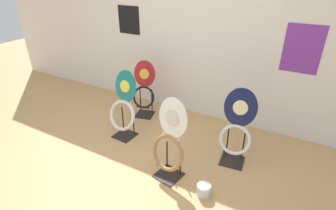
{
  "coord_description": "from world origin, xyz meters",
  "views": [
    {
      "loc": [
        1.62,
        -1.65,
        2.13
      ],
      "look_at": [
        0.16,
        0.99,
        0.55
      ],
      "focal_mm": 28.0,
      "sensor_mm": 36.0,
      "label": 1
    }
  ],
  "objects_px": {
    "toilet_seat_display_crimson_swirl": "(144,89)",
    "toilet_seat_display_navy_moon": "(237,130)",
    "toilet_seat_display_white_plain": "(169,145)",
    "toilet_seat_display_teal_sax": "(123,109)",
    "paint_can": "(204,190)"
  },
  "relations": [
    {
      "from": "toilet_seat_display_teal_sax",
      "to": "toilet_seat_display_white_plain",
      "type": "distance_m",
      "value": 1.03
    },
    {
      "from": "paint_can",
      "to": "toilet_seat_display_crimson_swirl",
      "type": "bearing_deg",
      "value": 142.4
    },
    {
      "from": "toilet_seat_display_teal_sax",
      "to": "toilet_seat_display_navy_moon",
      "type": "distance_m",
      "value": 1.52
    },
    {
      "from": "toilet_seat_display_navy_moon",
      "to": "paint_can",
      "type": "height_order",
      "value": "toilet_seat_display_navy_moon"
    },
    {
      "from": "toilet_seat_display_white_plain",
      "to": "toilet_seat_display_teal_sax",
      "type": "bearing_deg",
      "value": 156.23
    },
    {
      "from": "toilet_seat_display_white_plain",
      "to": "toilet_seat_display_navy_moon",
      "type": "bearing_deg",
      "value": 47.49
    },
    {
      "from": "toilet_seat_display_teal_sax",
      "to": "paint_can",
      "type": "relative_size",
      "value": 6.33
    },
    {
      "from": "toilet_seat_display_crimson_swirl",
      "to": "toilet_seat_display_navy_moon",
      "type": "relative_size",
      "value": 0.94
    },
    {
      "from": "toilet_seat_display_crimson_swirl",
      "to": "toilet_seat_display_white_plain",
      "type": "relative_size",
      "value": 0.92
    },
    {
      "from": "toilet_seat_display_navy_moon",
      "to": "paint_can",
      "type": "distance_m",
      "value": 0.8
    },
    {
      "from": "toilet_seat_display_teal_sax",
      "to": "toilet_seat_display_white_plain",
      "type": "bearing_deg",
      "value": -23.77
    },
    {
      "from": "toilet_seat_display_crimson_swirl",
      "to": "toilet_seat_display_teal_sax",
      "type": "height_order",
      "value": "toilet_seat_display_teal_sax"
    },
    {
      "from": "toilet_seat_display_crimson_swirl",
      "to": "toilet_seat_display_teal_sax",
      "type": "distance_m",
      "value": 0.66
    },
    {
      "from": "toilet_seat_display_teal_sax",
      "to": "toilet_seat_display_white_plain",
      "type": "xyz_separation_m",
      "value": [
        0.94,
        -0.41,
        -0.0
      ]
    },
    {
      "from": "toilet_seat_display_navy_moon",
      "to": "paint_can",
      "type": "bearing_deg",
      "value": -98.54
    }
  ]
}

